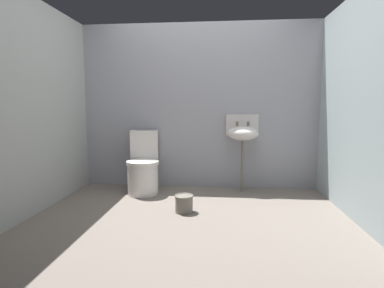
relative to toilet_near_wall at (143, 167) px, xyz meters
The scene contains 7 objects.
ground_plane 1.19m from the toilet_near_wall, 53.16° to the right, with size 3.53×2.91×0.08m, color #6E655C.
wall_back 1.10m from the toilet_near_wall, 30.57° to the left, with size 3.53×0.10×2.18m, color #9D9FA8.
wall_left 1.46m from the toilet_near_wall, 139.40° to the right, with size 0.10×2.71×2.18m, color #A0A5A2.
wall_right 2.55m from the toilet_near_wall, 19.33° to the right, with size 0.10×2.71×2.18m, color #96A6A8.
toilet_near_wall is the anchor object (origin of this frame).
sink 1.34m from the toilet_near_wall, ahead, with size 0.42×0.35×0.99m.
bucket 0.96m from the toilet_near_wall, 49.30° to the right, with size 0.20×0.20×0.18m.
Camera 1 is at (0.30, -2.84, 1.08)m, focal length 28.57 mm.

